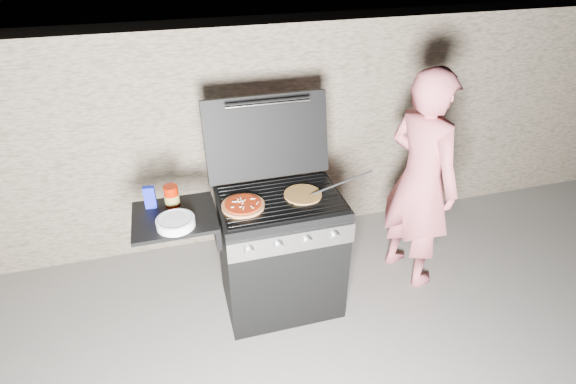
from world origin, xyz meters
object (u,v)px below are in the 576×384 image
object	(u,v)px
gas_grill	(246,260)
sauce_jar	(172,196)
pizza_topped	(243,205)
person	(420,181)

from	to	relation	value
gas_grill	sauce_jar	world-z (taller)	sauce_jar
gas_grill	pizza_topped	distance (m)	0.47
person	gas_grill	bearing A→B (deg)	75.27
gas_grill	person	distance (m)	1.36
sauce_jar	gas_grill	bearing A→B (deg)	-15.57
pizza_topped	sauce_jar	world-z (taller)	sauce_jar
sauce_jar	pizza_topped	bearing A→B (deg)	-19.82
gas_grill	person	xyz separation A→B (m)	(1.30, 0.07, 0.38)
pizza_topped	sauce_jar	xyz separation A→B (m)	(-0.42, 0.15, 0.05)
sauce_jar	person	distance (m)	1.73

